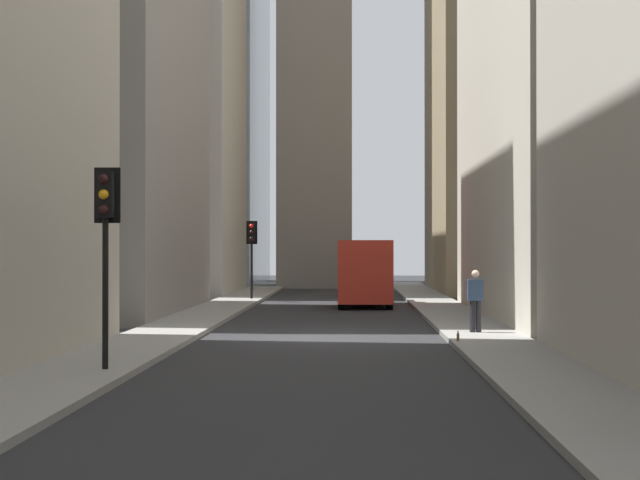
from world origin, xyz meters
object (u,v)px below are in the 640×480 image
traffic_light_midblock (252,242)px  discarded_bottle (458,337)px  pedestrian (475,298)px  traffic_light_foreground (105,220)px  delivery_truck (365,273)px  sedan_red (362,283)px

traffic_light_midblock → discarded_bottle: 23.83m
pedestrian → traffic_light_foreground: bearing=138.1°
delivery_truck → pedestrian: (-15.68, -2.94, -0.36)m
delivery_truck → traffic_light_foreground: bearing=167.8°
delivery_truck → traffic_light_foreground: 25.59m
sedan_red → traffic_light_foreground: 35.26m
sedan_red → pedestrian: bearing=-173.4°
delivery_truck → sedan_red: 9.82m
traffic_light_foreground → traffic_light_midblock: traffic_light_foreground is taller
sedan_red → discarded_bottle: size_ratio=15.93×
delivery_truck → discarded_bottle: size_ratio=23.93×
traffic_light_midblock → pedestrian: traffic_light_midblock is taller
sedan_red → traffic_light_foreground: bearing=171.2°
traffic_light_midblock → sedan_red: bearing=-41.8°
traffic_light_midblock → traffic_light_foreground: bearing=179.8°
traffic_light_foreground → traffic_light_midblock: size_ratio=1.08×
delivery_truck → traffic_light_midblock: traffic_light_midblock is taller
sedan_red → traffic_light_midblock: (-5.92, 5.29, 2.17)m
pedestrian → discarded_bottle: pedestrian is taller
sedan_red → traffic_light_foreground: (-34.76, 5.38, 2.39)m
traffic_light_foreground → traffic_light_midblock: (28.84, -0.09, -0.22)m
traffic_light_midblock → delivery_truck: bearing=-126.2°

